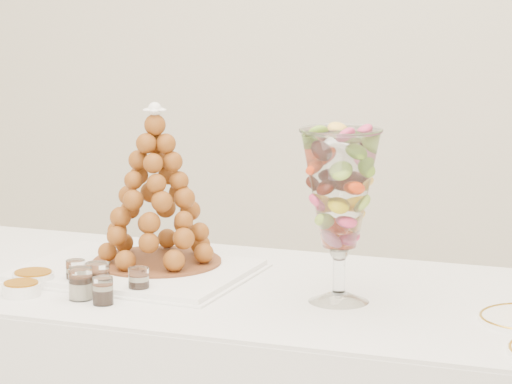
% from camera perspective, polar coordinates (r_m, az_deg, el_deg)
% --- Properties ---
extents(lace_tray, '(0.58, 0.46, 0.02)m').
position_cam_1_polar(lace_tray, '(2.98, -5.73, -3.73)').
color(lace_tray, white).
rests_on(lace_tray, buffet_table).
extents(macaron_vase, '(0.18, 0.18, 0.39)m').
position_cam_1_polar(macaron_vase, '(2.69, 3.98, 0.04)').
color(macaron_vase, white).
rests_on(macaron_vase, buffet_table).
extents(verrine_a, '(0.05, 0.05, 0.06)m').
position_cam_1_polar(verrine_a, '(2.89, -8.48, -3.79)').
color(verrine_a, white).
rests_on(verrine_a, buffet_table).
extents(verrine_b, '(0.06, 0.06, 0.07)m').
position_cam_1_polar(verrine_b, '(2.81, -7.45, -4.07)').
color(verrine_b, white).
rests_on(verrine_b, buffet_table).
extents(verrine_c, '(0.05, 0.05, 0.06)m').
position_cam_1_polar(verrine_c, '(2.79, -5.54, -4.22)').
color(verrine_c, white).
rests_on(verrine_c, buffet_table).
extents(verrine_d, '(0.06, 0.06, 0.07)m').
position_cam_1_polar(verrine_d, '(2.77, -8.25, -4.29)').
color(verrine_d, white).
rests_on(verrine_d, buffet_table).
extents(verrine_e, '(0.05, 0.05, 0.06)m').
position_cam_1_polar(verrine_e, '(2.73, -7.22, -4.63)').
color(verrine_e, white).
rests_on(verrine_e, buffet_table).
extents(ramekin_back, '(0.10, 0.10, 0.03)m').
position_cam_1_polar(ramekin_back, '(2.92, -10.44, -4.06)').
color(ramekin_back, white).
rests_on(ramekin_back, buffet_table).
extents(ramekin_front, '(0.09, 0.09, 0.03)m').
position_cam_1_polar(ramekin_front, '(2.84, -10.99, -4.53)').
color(ramekin_front, white).
rests_on(ramekin_front, buffet_table).
extents(croquembouche, '(0.32, 0.32, 0.40)m').
position_cam_1_polar(croquembouche, '(2.98, -4.73, 0.29)').
color(croquembouche, brown).
rests_on(croquembouche, lace_tray).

